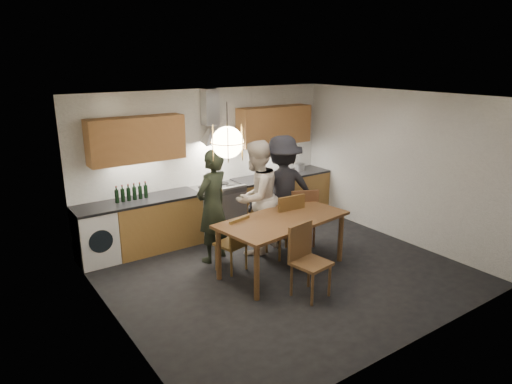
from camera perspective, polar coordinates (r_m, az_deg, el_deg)
ground at (r=7.02m, az=3.39°, el=-9.91°), size 5.00×5.00×0.00m
room_shell at (r=6.45m, az=3.64°, el=3.81°), size 5.02×4.52×2.61m
counter_run at (r=8.36m, az=-4.70°, el=-2.18°), size 5.00×0.62×0.90m
range_stove at (r=8.35m, az=-4.82°, el=-2.27°), size 0.90×0.60×0.92m
wall_fixtures at (r=8.11m, az=-5.50°, el=7.58°), size 4.30×0.54×1.10m
pendant_lamp at (r=5.73m, az=-3.58°, el=6.21°), size 0.43×0.43×0.70m
dining_table at (r=6.80m, az=3.35°, el=-4.05°), size 2.09×1.25×0.83m
chair_back_left at (r=6.83m, az=-2.66°, el=-6.06°), size 0.48×0.48×0.88m
chair_back_mid at (r=7.30m, az=3.88°, el=-3.67°), size 0.51×0.51×1.06m
chair_back_right at (r=7.73m, az=5.81°, el=-2.71°), size 0.60×0.60×1.03m
chair_front at (r=6.21m, az=6.27°, el=-7.87°), size 0.51×0.51×0.99m
person_left at (r=7.12m, az=-5.46°, el=-1.77°), size 0.76×0.64×1.79m
person_mid at (r=7.39m, az=0.01°, el=-0.71°), size 1.09×0.96×1.87m
person_right at (r=7.82m, az=3.31°, el=0.26°), size 1.35×1.00×1.87m
mixing_bowl at (r=8.79m, az=1.86°, el=2.14°), size 0.41×0.41×0.08m
stock_pot at (r=9.33m, az=5.48°, el=3.09°), size 0.22×0.22×0.14m
wine_bottles at (r=7.60m, az=-15.31°, el=-0.00°), size 0.55×0.06×0.27m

